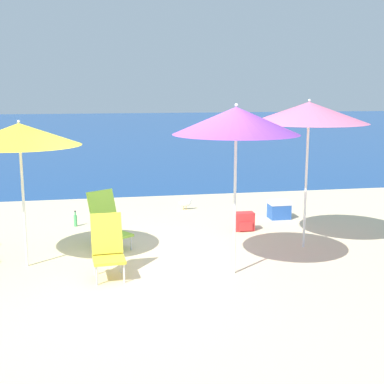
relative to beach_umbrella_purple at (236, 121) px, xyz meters
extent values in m
plane|color=beige|center=(-1.04, 0.39, -2.00)|extent=(60.00, 60.00, 0.00)
cube|color=#19478C|center=(-1.04, 25.27, -2.00)|extent=(60.00, 40.00, 0.01)
cylinder|color=white|center=(0.00, 0.00, -1.09)|extent=(0.04, 0.04, 1.83)
cone|color=purple|center=(0.00, 0.00, 0.00)|extent=(1.62, 1.62, 0.35)
sphere|color=white|center=(0.00, 0.00, 0.20)|extent=(0.04, 0.04, 0.04)
cylinder|color=white|center=(1.36, 0.94, -1.06)|extent=(0.04, 0.04, 1.90)
cone|color=pink|center=(1.36, 0.94, 0.05)|extent=(1.75, 1.75, 0.31)
sphere|color=white|center=(1.36, 0.94, 0.23)|extent=(0.04, 0.04, 0.04)
cylinder|color=white|center=(-2.72, 0.81, -1.17)|extent=(0.04, 0.04, 1.66)
cone|color=yellow|center=(-2.72, 0.81, -0.19)|extent=(1.61, 1.61, 0.30)
sphere|color=white|center=(-2.72, 0.81, -0.03)|extent=(0.04, 0.04, 0.04)
cylinder|color=silver|center=(-1.79, -0.10, -1.88)|extent=(0.02, 0.02, 0.25)
cylinder|color=silver|center=(-1.45, -0.08, -1.88)|extent=(0.02, 0.02, 0.25)
cylinder|color=silver|center=(-1.81, 0.27, -1.88)|extent=(0.02, 0.02, 0.25)
cylinder|color=silver|center=(-1.47, 0.29, -1.88)|extent=(0.02, 0.02, 0.25)
cube|color=yellow|center=(-1.63, 0.09, -1.74)|extent=(0.42, 0.46, 0.04)
cube|color=yellow|center=(-1.64, 0.31, -1.46)|extent=(0.41, 0.23, 0.51)
cylinder|color=silver|center=(-1.58, 1.07, -1.90)|extent=(0.02, 0.02, 0.21)
cylinder|color=silver|center=(-1.25, 1.28, -1.90)|extent=(0.02, 0.02, 0.21)
cylinder|color=silver|center=(-1.80, 1.41, -1.90)|extent=(0.02, 0.02, 0.21)
cylinder|color=silver|center=(-1.47, 1.62, -1.90)|extent=(0.02, 0.02, 0.21)
cube|color=#8ECC3D|center=(-1.52, 1.35, -1.77)|extent=(0.64, 0.64, 0.04)
cube|color=#8ECC3D|center=(-1.65, 1.54, -1.44)|extent=(0.50, 0.42, 0.62)
cube|color=red|center=(0.74, 2.06, -1.85)|extent=(0.33, 0.20, 0.32)
cube|color=red|center=(0.74, 1.95, -1.91)|extent=(0.23, 0.03, 0.14)
cylinder|color=#4CB266|center=(-2.11, 2.88, -1.91)|extent=(0.06, 0.06, 0.20)
cylinder|color=#4CB266|center=(-2.11, 2.88, -1.77)|extent=(0.03, 0.03, 0.07)
cylinder|color=black|center=(-2.11, 2.88, -1.73)|extent=(0.03, 0.03, 0.02)
cube|color=#2859B2|center=(1.63, 2.77, -1.87)|extent=(0.37, 0.32, 0.27)
cube|color=white|center=(1.63, 2.77, -1.70)|extent=(0.39, 0.33, 0.07)
cylinder|color=gold|center=(-0.01, 3.81, -1.97)|extent=(0.01, 0.01, 0.07)
cylinder|color=gold|center=(0.04, 3.81, -1.97)|extent=(0.01, 0.01, 0.07)
ellipsoid|color=white|center=(0.02, 3.81, -1.87)|extent=(0.26, 0.11, 0.13)
sphere|color=white|center=(0.12, 3.81, -1.81)|extent=(0.07, 0.07, 0.07)
camera|label=1|loc=(-1.80, -6.51, 0.41)|focal=50.00mm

